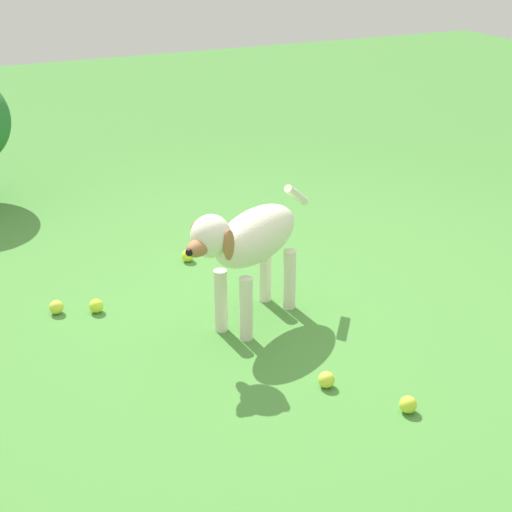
{
  "coord_description": "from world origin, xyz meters",
  "views": [
    {
      "loc": [
        -2.89,
        1.36,
        1.73
      ],
      "look_at": [
        -0.02,
        -0.03,
        0.31
      ],
      "focal_mm": 55.26,
      "sensor_mm": 36.0,
      "label": 1
    }
  ],
  "objects_px": {
    "tennis_ball_3": "(96,306)",
    "tennis_ball_4": "(326,380)",
    "tennis_ball_1": "(56,307)",
    "tennis_ball_2": "(408,405)",
    "dog": "(249,241)",
    "tennis_ball_0": "(188,256)"
  },
  "relations": [
    {
      "from": "tennis_ball_0",
      "to": "tennis_ball_4",
      "type": "height_order",
      "value": "same"
    },
    {
      "from": "tennis_ball_1",
      "to": "tennis_ball_4",
      "type": "bearing_deg",
      "value": -142.76
    },
    {
      "from": "tennis_ball_3",
      "to": "tennis_ball_4",
      "type": "bearing_deg",
      "value": -147.28
    },
    {
      "from": "tennis_ball_2",
      "to": "dog",
      "type": "bearing_deg",
      "value": 15.05
    },
    {
      "from": "dog",
      "to": "tennis_ball_1",
      "type": "bearing_deg",
      "value": -61.6
    },
    {
      "from": "dog",
      "to": "tennis_ball_2",
      "type": "relative_size",
      "value": 12.14
    },
    {
      "from": "tennis_ball_2",
      "to": "tennis_ball_4",
      "type": "height_order",
      "value": "same"
    },
    {
      "from": "dog",
      "to": "tennis_ball_0",
      "type": "distance_m",
      "value": 0.84
    },
    {
      "from": "dog",
      "to": "tennis_ball_3",
      "type": "xyz_separation_m",
      "value": [
        0.4,
        0.6,
        -0.37
      ]
    },
    {
      "from": "tennis_ball_1",
      "to": "tennis_ball_4",
      "type": "height_order",
      "value": "same"
    },
    {
      "from": "tennis_ball_0",
      "to": "tennis_ball_3",
      "type": "distance_m",
      "value": 0.69
    },
    {
      "from": "tennis_ball_2",
      "to": "tennis_ball_1",
      "type": "bearing_deg",
      "value": 36.6
    },
    {
      "from": "tennis_ball_3",
      "to": "tennis_ball_4",
      "type": "height_order",
      "value": "same"
    },
    {
      "from": "dog",
      "to": "tennis_ball_1",
      "type": "relative_size",
      "value": 12.14
    },
    {
      "from": "tennis_ball_2",
      "to": "tennis_ball_3",
      "type": "height_order",
      "value": "same"
    },
    {
      "from": "tennis_ball_0",
      "to": "tennis_ball_2",
      "type": "xyz_separation_m",
      "value": [
        -1.64,
        -0.24,
        0.0
      ]
    },
    {
      "from": "tennis_ball_1",
      "to": "tennis_ball_2",
      "type": "relative_size",
      "value": 1.0
    },
    {
      "from": "tennis_ball_0",
      "to": "tennis_ball_1",
      "type": "xyz_separation_m",
      "value": [
        -0.29,
        0.76,
        0.0
      ]
    },
    {
      "from": "tennis_ball_1",
      "to": "tennis_ball_4",
      "type": "distance_m",
      "value": 1.35
    },
    {
      "from": "tennis_ball_2",
      "to": "tennis_ball_4",
      "type": "distance_m",
      "value": 0.34
    },
    {
      "from": "dog",
      "to": "tennis_ball_2",
      "type": "bearing_deg",
      "value": 74.98
    },
    {
      "from": "tennis_ball_3",
      "to": "tennis_ball_2",
      "type": "bearing_deg",
      "value": -147.0
    }
  ]
}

